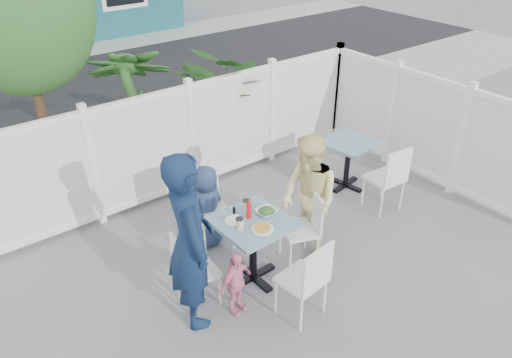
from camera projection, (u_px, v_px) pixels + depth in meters
ground at (297, 275)px, 5.77m from camera, size 80.00×80.00×0.00m
near_sidewalk at (146, 154)px, 8.37m from camera, size 24.00×2.60×0.01m
street at (69, 92)px, 10.89m from camera, size 24.00×5.00×0.01m
far_sidewalk at (27, 58)px, 13.01m from camera, size 24.00×1.60×0.01m
fence_back at (192, 140)px, 7.07m from camera, size 5.86×0.08×1.60m
fence_right at (424, 129)px, 7.36m from camera, size 0.08×3.66×1.60m
tree at (18, 13)px, 5.87m from camera, size 1.80×1.62×3.59m
potted_shrub_a at (137, 116)px, 7.17m from camera, size 1.52×1.52×2.07m
potted_shrub_b at (233, 99)px, 8.01m from camera, size 1.66×1.85×1.86m
main_table at (253, 234)px, 5.41m from camera, size 0.78×0.78×0.80m
spare_table at (349, 152)px, 7.20m from camera, size 0.80×0.80×0.74m
chair_left at (191, 267)px, 5.11m from camera, size 0.41×0.43×0.88m
chair_right at (306, 223)px, 5.77m from camera, size 0.51×0.52×0.90m
chair_back at (207, 203)px, 6.01m from camera, size 0.49×0.47×1.01m
chair_near at (308, 276)px, 4.94m from camera, size 0.47×0.46×0.94m
chair_spare at (390, 175)px, 6.65m from camera, size 0.48×0.46×0.97m
man at (190, 241)px, 4.77m from camera, size 0.65×0.80×1.90m
woman at (309, 199)px, 5.74m from camera, size 0.74×0.86×1.55m
boy at (207, 207)px, 6.04m from camera, size 0.59×0.46×1.07m
toddler at (236, 283)px, 5.10m from camera, size 0.48×0.28×0.76m
plate_main at (262, 229)px, 5.18m from camera, size 0.23×0.23×0.01m
plate_side at (234, 221)px, 5.31m from camera, size 0.21×0.21×0.01m
salad_bowl at (266, 212)px, 5.42m from camera, size 0.22×0.22×0.05m
coffee_cup_a at (240, 224)px, 5.17m from camera, size 0.08×0.08×0.12m
coffee_cup_b at (246, 206)px, 5.46m from camera, size 0.08×0.08×0.12m
ketchup_bottle at (249, 210)px, 5.33m from camera, size 0.06×0.06×0.19m
salt_shaker at (232, 210)px, 5.44m from camera, size 0.03×0.03×0.07m
pepper_shaker at (234, 210)px, 5.43m from camera, size 0.03×0.03×0.08m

